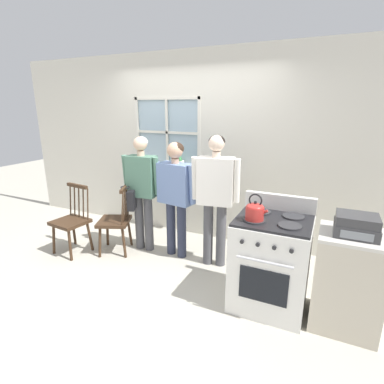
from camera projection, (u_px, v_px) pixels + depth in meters
name	position (u px, v px, depth m)	size (l,w,h in m)	color
ground_plane	(145.00, 275.00, 3.57)	(16.00, 16.00, 0.00)	#B2AD9E
wall_back	(195.00, 149.00, 4.41)	(6.40, 0.16, 2.70)	silver
chair_by_window	(116.00, 221.00, 4.05)	(0.53, 0.54, 0.93)	#3D2819
chair_near_wall	(72.00, 222.00, 4.04)	(0.46, 0.45, 0.93)	#3D2819
person_elderly_left	(142.00, 185.00, 3.99)	(0.54, 0.24, 1.57)	#4C4C51
person_teen_center	(176.00, 189.00, 3.82)	(0.62, 0.28, 1.52)	#2D3347
person_adult_right	(215.00, 190.00, 3.56)	(0.59, 0.28, 1.63)	#4C4C51
stove	(271.00, 262.00, 2.93)	(0.70, 0.68, 1.08)	white
kettle	(255.00, 211.00, 2.73)	(0.21, 0.17, 0.25)	red
potted_plant	(179.00, 163.00, 4.48)	(0.16, 0.16, 0.26)	beige
handbag	(132.00, 199.00, 3.96)	(0.24, 0.24, 0.31)	black
side_counter	(347.00, 281.00, 2.66)	(0.55, 0.50, 0.90)	beige
stereo	(356.00, 225.00, 2.49)	(0.34, 0.29, 0.18)	#38383A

